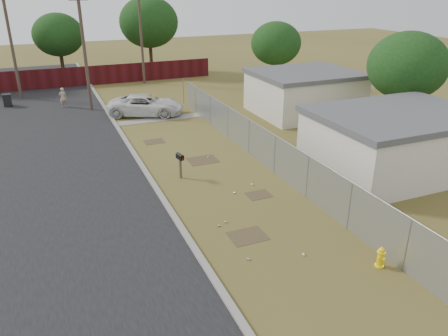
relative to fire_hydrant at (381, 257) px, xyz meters
name	(u,v)px	position (x,y,z in m)	size (l,w,h in m)	color
ground	(218,182)	(-2.54, 8.51, -0.37)	(120.00, 120.00, 0.00)	brown
street	(61,148)	(-9.29, 16.56, -0.35)	(15.10, 60.00, 0.12)	black
chainlink_fence	(266,151)	(0.58, 9.54, 0.43)	(0.10, 27.06, 2.02)	gray
privacy_fence	(55,78)	(-8.54, 33.51, 0.53)	(30.00, 0.12, 1.80)	#410E14
utility_poles	(82,40)	(-6.20, 29.18, 4.33)	(12.60, 8.24, 9.00)	#483B30
houses	(345,114)	(7.16, 11.64, 1.19)	(9.30, 17.24, 3.10)	beige
horizon_trees	(130,35)	(-1.70, 32.07, 4.26)	(33.32, 31.94, 7.78)	#372A19
fire_hydrant	(381,257)	(0.00, 0.00, 0.00)	(0.40, 0.40, 0.79)	yellow
mailbox	(180,159)	(-4.06, 9.73, 0.66)	(0.30, 0.57, 1.30)	brown
pickup_truck	(146,105)	(-2.99, 21.49, 0.38)	(2.48, 5.38, 1.50)	silver
pedestrian	(63,97)	(-8.41, 26.14, 0.40)	(0.56, 0.37, 1.55)	tan
trash_bin	(7,100)	(-12.47, 28.10, 0.13)	(0.64, 0.70, 0.98)	black
scattered_litter	(239,208)	(-2.74, 5.64, -0.33)	(3.03, 10.29, 0.07)	silver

